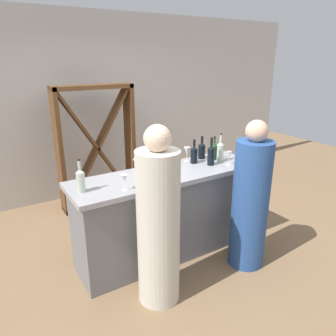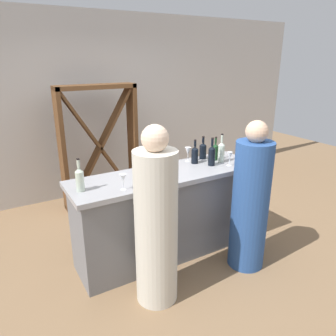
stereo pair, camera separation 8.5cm
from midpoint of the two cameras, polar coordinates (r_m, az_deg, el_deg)
ground_plane at (r=3.85m, az=0.66°, el=-14.69°), size 12.00×12.00×0.00m
back_wall at (r=5.25m, az=-11.95°, el=10.67°), size 8.00×0.10×2.80m
bar_counter at (r=3.59m, az=0.69°, el=-8.11°), size 2.11×0.63×0.98m
wine_rack at (r=4.78m, az=-11.60°, el=3.65°), size 1.13×0.28×1.79m
wine_bottle_leftmost_clear_pale at (r=2.99m, az=-14.67°, el=-1.89°), size 0.08×0.08×0.31m
wine_bottle_second_left_near_black at (r=3.68m, az=5.46°, el=2.43°), size 0.08×0.08×0.28m
wine_bottle_center_near_black at (r=3.62m, az=8.48°, el=2.31°), size 0.08×0.08×0.32m
wine_bottle_second_right_near_black at (r=3.86m, az=6.87°, el=3.16°), size 0.08×0.08×0.27m
wine_bottle_rightmost_olive_green at (r=3.83m, az=9.06°, el=2.97°), size 0.07×0.07×0.28m
wine_bottle_far_right_clear_pale at (r=3.76m, az=10.09°, el=2.94°), size 0.08×0.08×0.34m
wine_glass_near_left at (r=2.94m, az=-7.20°, el=-1.82°), size 0.07×0.07×0.15m
wine_glass_near_center at (r=3.66m, az=11.60°, el=2.06°), size 0.06×0.06×0.16m
wine_glass_near_right at (r=3.35m, az=-4.86°, el=0.85°), size 0.08×0.08×0.16m
wine_glass_far_left at (r=3.73m, az=4.24°, el=2.98°), size 0.08×0.08×0.17m
person_left_guest at (r=2.83m, az=-1.25°, el=-10.14°), size 0.46×0.46×1.65m
person_center_guest at (r=3.42m, az=15.15°, el=-6.03°), size 0.48×0.48×1.58m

